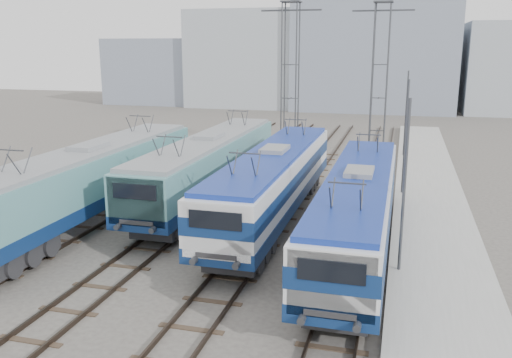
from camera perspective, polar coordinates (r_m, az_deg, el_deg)
The scene contains 14 objects.
ground at distance 22.23m, azimuth -8.41°, elevation -9.75°, with size 160.00×160.00×0.00m, color #514C47.
platform at distance 28.04m, azimuth 18.23°, elevation -4.95°, with size 4.00×70.00×0.30m, color #9E9E99.
locomotive_far_left at distance 28.58m, azimuth -17.23°, elevation 0.05°, with size 2.99×18.88×3.55m.
locomotive_center_left at distance 31.27m, azimuth -5.01°, elevation 1.65°, with size 2.90×18.31×3.45m.
locomotive_center_right at distance 27.45m, azimuth 1.87°, elevation 0.05°, with size 2.86×18.09×3.40m.
locomotive_far_right at distance 23.48m, azimuth 10.63°, elevation -2.75°, with size 2.77×17.48×3.29m.
catenary_tower_west at distance 41.52m, azimuth 3.61°, elevation 10.74°, with size 4.50×1.20×12.00m.
catenary_tower_east at distance 42.70m, azimuth 12.89°, elevation 10.51°, with size 4.50×1.20×12.00m.
mast_front at distance 21.28m, azimuth 15.31°, elevation -1.19°, with size 0.12×0.12×7.00m, color #3F4247.
mast_mid at distance 33.04m, azimuth 15.43°, elevation 4.01°, with size 0.12×0.12×7.00m, color #3F4247.
mast_rear at distance 44.92m, azimuth 15.49°, elevation 6.48°, with size 0.12×0.12×7.00m, color #3F4247.
building_west at distance 83.68m, azimuth -0.31°, elevation 12.52°, with size 18.00×12.00×14.00m, color #A1AAB2.
building_center at distance 80.73m, azimuth 12.46°, elevation 13.58°, with size 22.00×14.00×18.00m, color gray.
building_far_west at distance 89.36m, azimuth -10.43°, elevation 11.10°, with size 14.00×10.00×10.00m, color gray.
Camera 1 is at (8.38, -18.61, 8.81)m, focal length 38.00 mm.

